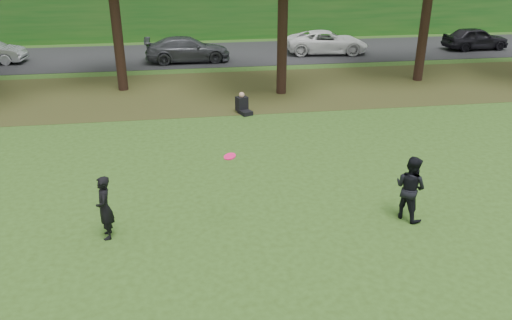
{
  "coord_description": "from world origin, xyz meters",
  "views": [
    {
      "loc": [
        -0.36,
        -8.82,
        6.26
      ],
      "look_at": [
        1.33,
        2.26,
        1.3
      ],
      "focal_mm": 35.0,
      "sensor_mm": 36.0,
      "label": 1
    }
  ],
  "objects": [
    {
      "name": "ground",
      "position": [
        0.0,
        0.0,
        0.0
      ],
      "size": [
        120.0,
        120.0,
        0.0
      ],
      "primitive_type": "plane",
      "color": "#2C4916",
      "rests_on": "ground"
    },
    {
      "name": "leaf_litter",
      "position": [
        0.0,
        13.0,
        0.01
      ],
      "size": [
        60.0,
        7.0,
        0.01
      ],
      "primitive_type": "cube",
      "color": "#3F2C16",
      "rests_on": "ground"
    },
    {
      "name": "street",
      "position": [
        0.0,
        21.0,
        0.01
      ],
      "size": [
        70.0,
        7.0,
        0.02
      ],
      "primitive_type": "cube",
      "color": "black",
      "rests_on": "ground"
    },
    {
      "name": "far_hedge",
      "position": [
        0.0,
        27.0,
        2.5
      ],
      "size": [
        70.0,
        3.0,
        5.0
      ],
      "primitive_type": "cube",
      "color": "#175118",
      "rests_on": "ground"
    },
    {
      "name": "player_left",
      "position": [
        -2.24,
        1.37,
        0.76
      ],
      "size": [
        0.43,
        0.6,
        1.51
      ],
      "primitive_type": "imported",
      "rotation": [
        0.0,
        0.0,
        -1.43
      ],
      "color": "black",
      "rests_on": "ground"
    },
    {
      "name": "player_right",
      "position": [
        4.91,
        1.16,
        0.81
      ],
      "size": [
        0.94,
        1.0,
        1.63
      ],
      "primitive_type": "imported",
      "rotation": [
        0.0,
        0.0,
        2.11
      ],
      "color": "black",
      "rests_on": "ground"
    },
    {
      "name": "parked_cars",
      "position": [
        0.16,
        19.81,
        0.7
      ],
      "size": [
        40.0,
        3.32,
        1.43
      ],
      "color": "black",
      "rests_on": "street"
    },
    {
      "name": "frisbee",
      "position": [
        0.59,
        1.25,
        1.88
      ],
      "size": [
        0.27,
        0.28,
        0.11
      ],
      "color": "#FF1564",
      "rests_on": "ground"
    },
    {
      "name": "seated_person",
      "position": [
        1.96,
        9.79,
        0.31
      ],
      "size": [
        0.65,
        0.83,
        0.83
      ],
      "rotation": [
        0.0,
        0.0,
        0.38
      ],
      "color": "black",
      "rests_on": "ground"
    }
  ]
}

